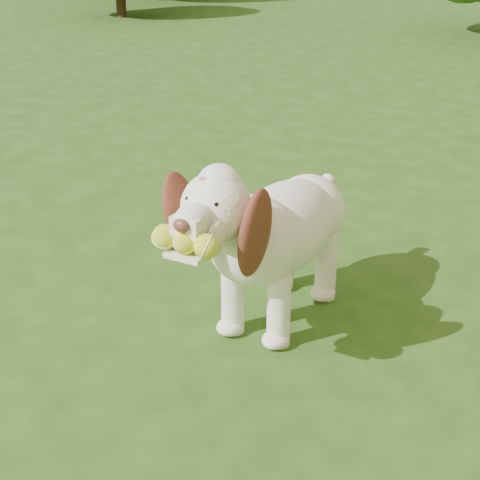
% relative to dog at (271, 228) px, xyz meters
% --- Properties ---
extents(ground, '(80.00, 80.00, 0.00)m').
position_rel_dog_xyz_m(ground, '(0.37, -0.36, -0.40)').
color(ground, '#234513').
rests_on(ground, ground).
extents(dog, '(0.44, 1.16, 0.75)m').
position_rel_dog_xyz_m(dog, '(0.00, 0.00, 0.00)').
color(dog, white).
rests_on(dog, ground).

